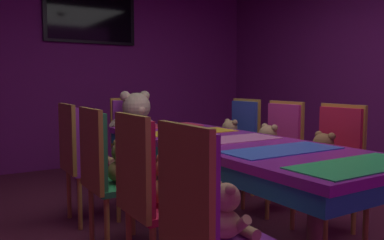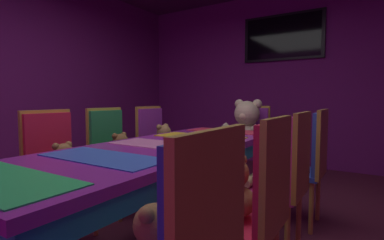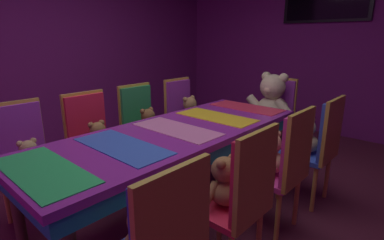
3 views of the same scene
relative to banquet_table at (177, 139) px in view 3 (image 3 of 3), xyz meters
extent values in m
plane|color=#591E33|center=(0.00, 0.00, -0.65)|extent=(7.90, 7.90, 0.00)
cube|color=#721E72|center=(0.00, 3.20, 0.75)|extent=(5.20, 0.12, 2.80)
cube|color=#721E72|center=(-2.60, 0.00, 0.75)|extent=(0.12, 6.40, 2.80)
cube|color=purple|center=(0.00, 0.00, 0.06)|extent=(0.90, 2.50, 0.05)
cube|color=teal|center=(0.00, 0.00, -0.01)|extent=(0.88, 2.45, 0.10)
cylinder|color=#4C3826|center=(0.38, 1.12, -0.31)|extent=(0.07, 0.07, 0.69)
cylinder|color=#4C3826|center=(-0.38, 1.12, -0.31)|extent=(0.07, 0.07, 0.69)
cylinder|color=#4C3826|center=(-0.38, -1.12, -0.31)|extent=(0.07, 0.07, 0.69)
cube|color=green|center=(0.00, -1.06, 0.09)|extent=(0.77, 0.32, 0.01)
cube|color=blue|center=(0.00, -0.53, 0.09)|extent=(0.77, 0.32, 0.01)
cube|color=pink|center=(0.00, 0.00, 0.09)|extent=(0.77, 0.32, 0.01)
cube|color=yellow|center=(0.00, 0.53, 0.09)|extent=(0.77, 0.32, 0.01)
cube|color=#E52D4C|center=(0.00, 1.06, 0.09)|extent=(0.77, 0.32, 0.01)
cube|color=purple|center=(-0.72, -0.90, -0.21)|extent=(0.40, 0.40, 0.04)
cube|color=purple|center=(-0.90, -0.90, 0.06)|extent=(0.05, 0.38, 0.50)
cube|color=gold|center=(-0.92, -0.90, 0.06)|extent=(0.03, 0.41, 0.55)
cylinder|color=gold|center=(-0.56, -0.74, -0.44)|extent=(0.04, 0.04, 0.42)
cylinder|color=gold|center=(-0.56, -1.06, -0.44)|extent=(0.04, 0.04, 0.42)
cylinder|color=gold|center=(-0.88, -0.74, -0.44)|extent=(0.04, 0.04, 0.42)
cylinder|color=gold|center=(-0.88, -1.06, -0.44)|extent=(0.04, 0.04, 0.42)
ellipsoid|color=tan|center=(-0.72, -0.90, -0.12)|extent=(0.16, 0.16, 0.13)
sphere|color=tan|center=(-0.70, -0.90, -0.01)|extent=(0.13, 0.13, 0.13)
sphere|color=tan|center=(-0.66, -0.90, -0.02)|extent=(0.05, 0.05, 0.05)
sphere|color=tan|center=(-0.72, -0.85, 0.04)|extent=(0.05, 0.05, 0.05)
sphere|color=tan|center=(-0.72, -0.95, 0.04)|extent=(0.05, 0.05, 0.05)
cylinder|color=tan|center=(-0.68, -0.82, -0.11)|extent=(0.04, 0.11, 0.11)
cylinder|color=tan|center=(-0.68, -0.98, -0.11)|extent=(0.04, 0.11, 0.11)
cylinder|color=tan|center=(-0.61, -0.86, -0.17)|extent=(0.06, 0.12, 0.06)
cylinder|color=tan|center=(-0.61, -0.94, -0.17)|extent=(0.06, 0.12, 0.06)
cube|color=red|center=(-0.70, -0.32, -0.21)|extent=(0.40, 0.40, 0.04)
cube|color=red|center=(-0.88, -0.32, 0.06)|extent=(0.05, 0.38, 0.50)
cube|color=gold|center=(-0.90, -0.32, 0.06)|extent=(0.03, 0.41, 0.55)
cylinder|color=gold|center=(-0.54, -0.16, -0.44)|extent=(0.04, 0.04, 0.42)
cylinder|color=gold|center=(-0.54, -0.48, -0.44)|extent=(0.04, 0.04, 0.42)
cylinder|color=gold|center=(-0.86, -0.16, -0.44)|extent=(0.04, 0.04, 0.42)
cylinder|color=gold|center=(-0.86, -0.48, -0.44)|extent=(0.04, 0.04, 0.42)
ellipsoid|color=olive|center=(-0.70, -0.32, -0.12)|extent=(0.18, 0.18, 0.14)
sphere|color=olive|center=(-0.68, -0.32, 0.01)|extent=(0.14, 0.14, 0.14)
sphere|color=#AE7747|center=(-0.63, -0.32, 0.00)|extent=(0.05, 0.05, 0.05)
sphere|color=olive|center=(-0.70, -0.27, 0.07)|extent=(0.05, 0.05, 0.05)
sphere|color=olive|center=(-0.70, -0.37, 0.07)|extent=(0.05, 0.05, 0.05)
cylinder|color=olive|center=(-0.66, -0.23, -0.10)|extent=(0.05, 0.13, 0.12)
cylinder|color=olive|center=(-0.66, -0.41, -0.10)|extent=(0.05, 0.13, 0.12)
cylinder|color=olive|center=(-0.58, -0.27, -0.16)|extent=(0.06, 0.13, 0.06)
cylinder|color=olive|center=(-0.58, -0.37, -0.16)|extent=(0.06, 0.13, 0.06)
cube|color=#268C4C|center=(-0.73, 0.29, -0.21)|extent=(0.40, 0.40, 0.04)
cube|color=#268C4C|center=(-0.91, 0.29, 0.06)|extent=(0.05, 0.38, 0.50)
cube|color=gold|center=(-0.93, 0.29, 0.06)|extent=(0.03, 0.41, 0.55)
cylinder|color=gold|center=(-0.57, 0.45, -0.44)|extent=(0.04, 0.04, 0.42)
cylinder|color=gold|center=(-0.57, 0.13, -0.44)|extent=(0.04, 0.04, 0.42)
cylinder|color=gold|center=(-0.89, 0.45, -0.44)|extent=(0.04, 0.04, 0.42)
cylinder|color=gold|center=(-0.89, 0.13, -0.44)|extent=(0.04, 0.04, 0.42)
ellipsoid|color=brown|center=(-0.73, 0.29, -0.11)|extent=(0.18, 0.18, 0.15)
sphere|color=brown|center=(-0.71, 0.29, 0.02)|extent=(0.15, 0.15, 0.15)
sphere|color=#99663C|center=(-0.66, 0.29, 0.01)|extent=(0.06, 0.06, 0.06)
sphere|color=brown|center=(-0.73, 0.34, 0.07)|extent=(0.06, 0.06, 0.06)
sphere|color=brown|center=(-0.73, 0.23, 0.07)|extent=(0.06, 0.06, 0.06)
cylinder|color=brown|center=(-0.69, 0.38, -0.10)|extent=(0.05, 0.13, 0.12)
cylinder|color=brown|center=(-0.69, 0.20, -0.10)|extent=(0.05, 0.13, 0.12)
cylinder|color=brown|center=(-0.61, 0.34, -0.16)|extent=(0.06, 0.14, 0.06)
cylinder|color=brown|center=(-0.61, 0.24, -0.16)|extent=(0.06, 0.14, 0.06)
cube|color=purple|center=(-0.72, 0.93, -0.21)|extent=(0.40, 0.40, 0.04)
cube|color=purple|center=(-0.90, 0.93, 0.06)|extent=(0.05, 0.38, 0.50)
cube|color=gold|center=(-0.92, 0.93, 0.06)|extent=(0.03, 0.41, 0.55)
cylinder|color=gold|center=(-0.56, 1.09, -0.44)|extent=(0.04, 0.04, 0.42)
cylinder|color=gold|center=(-0.56, 0.77, -0.44)|extent=(0.04, 0.04, 0.42)
cylinder|color=gold|center=(-0.88, 1.09, -0.44)|extent=(0.04, 0.04, 0.42)
cylinder|color=gold|center=(-0.88, 0.77, -0.44)|extent=(0.04, 0.04, 0.42)
ellipsoid|color=#9E7247|center=(-0.72, 0.93, -0.10)|extent=(0.21, 0.21, 0.16)
sphere|color=#9E7247|center=(-0.70, 0.93, 0.04)|extent=(0.16, 0.16, 0.16)
sphere|color=tan|center=(-0.64, 0.93, 0.03)|extent=(0.06, 0.06, 0.06)
sphere|color=#9E7247|center=(-0.72, 0.99, 0.11)|extent=(0.06, 0.06, 0.06)
sphere|color=#9E7247|center=(-0.72, 0.86, 0.11)|extent=(0.06, 0.06, 0.06)
cylinder|color=#9E7247|center=(-0.68, 1.03, -0.09)|extent=(0.06, 0.15, 0.14)
cylinder|color=#9E7247|center=(-0.68, 0.82, -0.09)|extent=(0.06, 0.15, 0.14)
cylinder|color=#9E7247|center=(-0.58, 0.98, -0.16)|extent=(0.07, 0.15, 0.07)
cylinder|color=#9E7247|center=(-0.58, 0.87, -0.16)|extent=(0.07, 0.15, 0.07)
cube|color=#2D47B2|center=(0.88, -0.91, 0.06)|extent=(0.05, 0.38, 0.50)
cube|color=gold|center=(0.90, -0.91, 0.06)|extent=(0.03, 0.41, 0.55)
sphere|color=olive|center=(0.69, -0.91, 0.00)|extent=(0.14, 0.14, 0.14)
sphere|color=#AE7747|center=(0.64, -0.91, -0.01)|extent=(0.05, 0.05, 0.05)
sphere|color=olive|center=(0.70, -0.96, 0.06)|extent=(0.05, 0.05, 0.05)
sphere|color=olive|center=(0.70, -0.86, 0.06)|extent=(0.05, 0.05, 0.05)
cylinder|color=olive|center=(0.67, -0.83, -0.11)|extent=(0.05, 0.12, 0.11)
cylinder|color=olive|center=(0.59, -0.87, -0.17)|extent=(0.06, 0.13, 0.06)
cube|color=red|center=(0.70, -0.27, -0.21)|extent=(0.40, 0.40, 0.04)
cube|color=red|center=(0.88, -0.27, 0.06)|extent=(0.05, 0.38, 0.50)
cube|color=gold|center=(0.90, -0.27, 0.06)|extent=(0.03, 0.41, 0.55)
cylinder|color=gold|center=(0.86, -0.11, -0.44)|extent=(0.04, 0.04, 0.42)
cylinder|color=gold|center=(0.54, -0.11, -0.44)|extent=(0.04, 0.04, 0.42)
cylinder|color=gold|center=(0.54, -0.43, -0.44)|extent=(0.04, 0.04, 0.42)
ellipsoid|color=olive|center=(0.70, -0.27, -0.11)|extent=(0.20, 0.20, 0.16)
sphere|color=olive|center=(0.68, -0.27, 0.04)|extent=(0.16, 0.16, 0.16)
sphere|color=#AE7747|center=(0.63, -0.27, 0.02)|extent=(0.06, 0.06, 0.06)
sphere|color=olive|center=(0.70, -0.33, 0.10)|extent=(0.06, 0.06, 0.06)
sphere|color=olive|center=(0.70, -0.21, 0.10)|extent=(0.06, 0.06, 0.06)
cylinder|color=olive|center=(0.66, -0.37, -0.09)|extent=(0.06, 0.14, 0.13)
cylinder|color=olive|center=(0.66, -0.18, -0.09)|extent=(0.06, 0.14, 0.13)
cylinder|color=olive|center=(0.57, -0.33, -0.16)|extent=(0.07, 0.15, 0.07)
cylinder|color=olive|center=(0.57, -0.22, -0.16)|extent=(0.07, 0.15, 0.07)
cube|color=#CC338C|center=(0.69, 0.32, -0.21)|extent=(0.40, 0.40, 0.04)
cube|color=#CC338C|center=(0.87, 0.32, 0.06)|extent=(0.05, 0.38, 0.50)
cube|color=gold|center=(0.90, 0.32, 0.06)|extent=(0.03, 0.41, 0.55)
cylinder|color=gold|center=(0.85, 0.48, -0.44)|extent=(0.04, 0.04, 0.42)
cylinder|color=gold|center=(0.85, 0.16, -0.44)|extent=(0.04, 0.04, 0.42)
cylinder|color=gold|center=(0.53, 0.48, -0.44)|extent=(0.04, 0.04, 0.42)
cylinder|color=gold|center=(0.53, 0.16, -0.44)|extent=(0.04, 0.04, 0.42)
ellipsoid|color=tan|center=(0.69, 0.32, -0.10)|extent=(0.20, 0.20, 0.16)
sphere|color=tan|center=(0.68, 0.32, 0.04)|extent=(0.16, 0.16, 0.16)
sphere|color=tan|center=(0.62, 0.32, 0.03)|extent=(0.06, 0.06, 0.06)
sphere|color=tan|center=(0.69, 0.26, 0.10)|extent=(0.06, 0.06, 0.06)
sphere|color=tan|center=(0.69, 0.39, 0.10)|extent=(0.06, 0.06, 0.06)
cylinder|color=tan|center=(0.65, 0.22, -0.09)|extent=(0.06, 0.14, 0.14)
cylinder|color=tan|center=(0.65, 0.43, -0.09)|extent=(0.06, 0.14, 0.14)
cylinder|color=tan|center=(0.56, 0.27, -0.16)|extent=(0.07, 0.15, 0.07)
cylinder|color=tan|center=(0.56, 0.38, -0.16)|extent=(0.07, 0.15, 0.07)
cube|color=#2D47B2|center=(0.73, 0.93, -0.21)|extent=(0.40, 0.40, 0.04)
cube|color=#2D47B2|center=(0.91, 0.93, 0.06)|extent=(0.05, 0.38, 0.50)
cube|color=gold|center=(0.93, 0.93, 0.06)|extent=(0.03, 0.41, 0.55)
cylinder|color=gold|center=(0.89, 1.09, -0.44)|extent=(0.04, 0.04, 0.42)
cylinder|color=gold|center=(0.89, 0.77, -0.44)|extent=(0.04, 0.04, 0.42)
cylinder|color=gold|center=(0.57, 1.09, -0.44)|extent=(0.04, 0.04, 0.42)
cylinder|color=gold|center=(0.57, 0.77, -0.44)|extent=(0.04, 0.04, 0.42)
ellipsoid|color=tan|center=(0.73, 0.93, -0.11)|extent=(0.20, 0.20, 0.16)
sphere|color=tan|center=(0.71, 0.93, 0.04)|extent=(0.16, 0.16, 0.16)
sphere|color=tan|center=(0.66, 0.93, 0.03)|extent=(0.06, 0.06, 0.06)
sphere|color=tan|center=(0.73, 0.87, 0.10)|extent=(0.06, 0.06, 0.06)
sphere|color=tan|center=(0.73, 0.99, 0.10)|extent=(0.06, 0.06, 0.06)
cylinder|color=tan|center=(0.69, 0.83, -0.09)|extent=(0.06, 0.14, 0.13)
cylinder|color=tan|center=(0.69, 1.03, -0.09)|extent=(0.06, 0.14, 0.13)
cylinder|color=tan|center=(0.60, 0.87, -0.16)|extent=(0.07, 0.15, 0.07)
cylinder|color=tan|center=(0.60, 0.98, -0.16)|extent=(0.07, 0.15, 0.07)
cube|color=purple|center=(0.00, 1.67, -0.21)|extent=(0.40, 0.40, 0.04)
cube|color=purple|center=(0.00, 1.85, 0.06)|extent=(0.38, 0.05, 0.50)
cube|color=gold|center=(0.00, 1.87, 0.06)|extent=(0.41, 0.03, 0.55)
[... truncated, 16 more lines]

